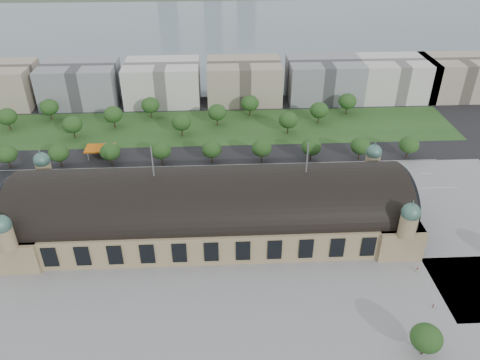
{
  "coord_description": "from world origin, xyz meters",
  "views": [
    {
      "loc": [
        3.71,
        -144.34,
        113.2
      ],
      "look_at": [
        11.65,
        14.21,
        14.0
      ],
      "focal_mm": 35.0,
      "sensor_mm": 36.0,
      "label": 1
    }
  ],
  "objects_px": {
    "parked_car_5": "(147,200)",
    "traffic_car_2": "(53,183)",
    "pedestrian_1": "(433,306)",
    "traffic_car_4": "(204,185)",
    "pedestrian_0": "(417,270)",
    "parked_car_1": "(37,202)",
    "parked_car_2": "(61,198)",
    "traffic_car_6": "(358,185)",
    "parked_car_6": "(170,200)",
    "bus_mid": "(214,189)",
    "parked_car_3": "(118,198)",
    "petrol_station": "(104,148)",
    "parked_car_4": "(96,197)",
    "parked_car_0": "(22,203)",
    "bus_west": "(181,190)",
    "bus_east": "(267,183)",
    "traffic_car_1": "(61,181)"
  },
  "relations": [
    {
      "from": "pedestrian_1",
      "to": "traffic_car_2",
      "type": "bearing_deg",
      "value": 87.56
    },
    {
      "from": "parked_car_4",
      "to": "parked_car_5",
      "type": "bearing_deg",
      "value": 50.02
    },
    {
      "from": "parked_car_5",
      "to": "pedestrian_1",
      "type": "distance_m",
      "value": 117.09
    },
    {
      "from": "parked_car_0",
      "to": "bus_mid",
      "type": "bearing_deg",
      "value": 61.14
    },
    {
      "from": "parked_car_6",
      "to": "pedestrian_1",
      "type": "relative_size",
      "value": 3.03
    },
    {
      "from": "traffic_car_1",
      "to": "parked_car_1",
      "type": "bearing_deg",
      "value": 161.18
    },
    {
      "from": "parked_car_0",
      "to": "bus_west",
      "type": "bearing_deg",
      "value": 61.86
    },
    {
      "from": "petrol_station",
      "to": "parked_car_1",
      "type": "height_order",
      "value": "petrol_station"
    },
    {
      "from": "parked_car_4",
      "to": "bus_mid",
      "type": "relative_size",
      "value": 0.43
    },
    {
      "from": "bus_west",
      "to": "bus_east",
      "type": "height_order",
      "value": "bus_west"
    },
    {
      "from": "traffic_car_2",
      "to": "parked_car_6",
      "type": "distance_m",
      "value": 55.9
    },
    {
      "from": "parked_car_5",
      "to": "traffic_car_6",
      "type": "bearing_deg",
      "value": 70.04
    },
    {
      "from": "parked_car_2",
      "to": "bus_west",
      "type": "height_order",
      "value": "bus_west"
    },
    {
      "from": "petrol_station",
      "to": "parked_car_3",
      "type": "relative_size",
      "value": 2.91
    },
    {
      "from": "parked_car_2",
      "to": "parked_car_3",
      "type": "height_order",
      "value": "parked_car_3"
    },
    {
      "from": "parked_car_6",
      "to": "bus_mid",
      "type": "distance_m",
      "value": 19.77
    },
    {
      "from": "bus_west",
      "to": "traffic_car_6",
      "type": "bearing_deg",
      "value": -91.57
    },
    {
      "from": "traffic_car_4",
      "to": "pedestrian_0",
      "type": "height_order",
      "value": "pedestrian_0"
    },
    {
      "from": "parked_car_1",
      "to": "parked_car_2",
      "type": "bearing_deg",
      "value": 81.63
    },
    {
      "from": "parked_car_3",
      "to": "parked_car_5",
      "type": "bearing_deg",
      "value": 47.4
    },
    {
      "from": "parked_car_5",
      "to": "traffic_car_2",
      "type": "bearing_deg",
      "value": -133.95
    },
    {
      "from": "bus_west",
      "to": "bus_mid",
      "type": "distance_m",
      "value": 14.27
    },
    {
      "from": "parked_car_0",
      "to": "pedestrian_0",
      "type": "xyz_separation_m",
      "value": [
        151.09,
        -49.04,
        0.32
      ]
    },
    {
      "from": "traffic_car_6",
      "to": "parked_car_6",
      "type": "relative_size",
      "value": 1.16
    },
    {
      "from": "parked_car_4",
      "to": "parked_car_6",
      "type": "distance_m",
      "value": 32.15
    },
    {
      "from": "traffic_car_6",
      "to": "bus_mid",
      "type": "xyz_separation_m",
      "value": [
        -64.21,
        -1.28,
        0.73
      ]
    },
    {
      "from": "traffic_car_2",
      "to": "parked_car_2",
      "type": "bearing_deg",
      "value": 33.74
    },
    {
      "from": "parked_car_1",
      "to": "traffic_car_6",
      "type": "bearing_deg",
      "value": 68.71
    },
    {
      "from": "bus_mid",
      "to": "parked_car_0",
      "type": "bearing_deg",
      "value": 88.69
    },
    {
      "from": "parked_car_0",
      "to": "pedestrian_1",
      "type": "xyz_separation_m",
      "value": [
        150.17,
        -65.31,
        0.16
      ]
    },
    {
      "from": "parked_car_0",
      "to": "parked_car_1",
      "type": "xyz_separation_m",
      "value": [
        6.08,
        0.26,
        0.08
      ]
    },
    {
      "from": "traffic_car_6",
      "to": "parked_car_4",
      "type": "height_order",
      "value": "traffic_car_6"
    },
    {
      "from": "parked_car_1",
      "to": "pedestrian_0",
      "type": "relative_size",
      "value": 2.7
    },
    {
      "from": "traffic_car_6",
      "to": "pedestrian_0",
      "type": "distance_m",
      "value": 55.45
    },
    {
      "from": "parked_car_0",
      "to": "bus_east",
      "type": "xyz_separation_m",
      "value": [
        104.55,
        9.01,
        0.95
      ]
    },
    {
      "from": "petrol_station",
      "to": "parked_car_0",
      "type": "xyz_separation_m",
      "value": [
        -26.09,
        -43.08,
        -2.29
      ]
    },
    {
      "from": "parked_car_3",
      "to": "parked_car_5",
      "type": "relative_size",
      "value": 0.89
    },
    {
      "from": "traffic_car_4",
      "to": "bus_east",
      "type": "distance_m",
      "value": 27.94
    },
    {
      "from": "petrol_station",
      "to": "traffic_car_6",
      "type": "bearing_deg",
      "value": -17.28
    },
    {
      "from": "parked_car_5",
      "to": "bus_west",
      "type": "bearing_deg",
      "value": 87.37
    },
    {
      "from": "bus_east",
      "to": "parked_car_6",
      "type": "bearing_deg",
      "value": 107.68
    },
    {
      "from": "parked_car_0",
      "to": "pedestrian_1",
      "type": "distance_m",
      "value": 163.75
    },
    {
      "from": "traffic_car_2",
      "to": "parked_car_2",
      "type": "xyz_separation_m",
      "value": [
        6.82,
        -12.25,
        0.09
      ]
    },
    {
      "from": "parked_car_2",
      "to": "parked_car_0",
      "type": "bearing_deg",
      "value": -116.72
    },
    {
      "from": "traffic_car_4",
      "to": "parked_car_2",
      "type": "distance_m",
      "value": 61.64
    },
    {
      "from": "traffic_car_2",
      "to": "parked_car_2",
      "type": "distance_m",
      "value": 14.02
    },
    {
      "from": "parked_car_2",
      "to": "bus_east",
      "type": "distance_m",
      "value": 89.44
    },
    {
      "from": "parked_car_3",
      "to": "parked_car_5",
      "type": "height_order",
      "value": "parked_car_3"
    },
    {
      "from": "parked_car_6",
      "to": "bus_mid",
      "type": "relative_size",
      "value": 0.45
    },
    {
      "from": "parked_car_4",
      "to": "pedestrian_0",
      "type": "xyz_separation_m",
      "value": [
        120.98,
        -51.84,
        0.21
      ]
    }
  ]
}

